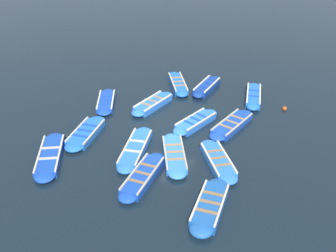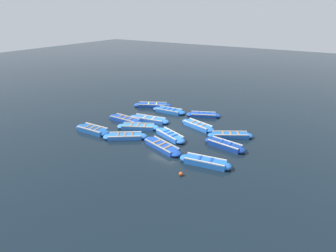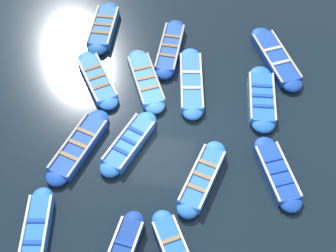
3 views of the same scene
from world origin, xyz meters
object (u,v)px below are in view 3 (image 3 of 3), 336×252
boat_tucked (277,173)px  boat_near_quay (36,234)px  boat_far_corner (191,82)px  boat_centre (262,98)px  boat_inner_gap (202,178)px  boat_outer_right (129,143)px  boat_end_of_row (97,79)px  boat_mid_row (103,28)px  boat_stern_in (276,58)px  boat_broadside (170,48)px  boat_alongside (79,146)px  boat_outer_left (146,80)px

boat_tucked → boat_near_quay: 8.80m
boat_far_corner → boat_centre: size_ratio=1.13×
boat_inner_gap → boat_outer_right: bearing=-19.7°
boat_tucked → boat_end_of_row: bearing=-23.3°
boat_end_of_row → boat_near_quay: boat_near_quay is taller
boat_outer_right → boat_mid_row: size_ratio=0.97×
boat_centre → boat_stern_in: bearing=-101.7°
boat_far_corner → boat_centre: 3.00m
boat_outer_right → boat_stern_in: size_ratio=0.86×
boat_tucked → boat_near_quay: size_ratio=0.93×
boat_inner_gap → boat_mid_row: boat_mid_row is taller
boat_broadside → boat_end_of_row: 3.59m
boat_inner_gap → boat_tucked: size_ratio=1.06×
boat_inner_gap → boat_stern_in: size_ratio=0.89×
boat_outer_right → boat_alongside: 1.93m
boat_mid_row → boat_near_quay: 10.15m
boat_broadside → boat_outer_right: size_ratio=1.08×
boat_stern_in → boat_near_quay: 12.28m
boat_tucked → boat_far_corner: bearing=-45.7°
boat_outer_left → boat_mid_row: boat_mid_row is taller
boat_broadside → boat_near_quay: size_ratio=1.03×
boat_far_corner → boat_mid_row: size_ratio=1.15×
boat_outer_left → boat_alongside: boat_outer_left is taller
boat_mid_row → boat_near_quay: boat_near_quay is taller
boat_inner_gap → boat_tucked: bearing=-165.5°
boat_stern_in → boat_near_quay: bearing=51.1°
boat_tucked → boat_outer_left: bearing=-32.5°
boat_outer_right → boat_near_quay: size_ratio=0.95×
boat_end_of_row → boat_centre: (-6.93, -0.14, -0.01)m
boat_inner_gap → boat_centre: size_ratio=0.98×
boat_inner_gap → boat_centre: bearing=-115.3°
boat_inner_gap → boat_far_corner: (1.02, -4.50, -0.02)m
boat_inner_gap → boat_near_quay: boat_near_quay is taller
boat_broadside → boat_centre: boat_broadside is taller
boat_mid_row → boat_centre: bearing=158.4°
boat_outer_right → boat_stern_in: boat_outer_right is taller
boat_inner_gap → boat_stern_in: boat_inner_gap is taller
boat_outer_left → boat_near_quay: size_ratio=1.02×
boat_mid_row → boat_tucked: 10.37m
boat_inner_gap → boat_broadside: bearing=-70.5°
boat_outer_right → boat_outer_left: (-0.02, -3.23, -0.01)m
boat_outer_left → boat_alongside: bearing=62.8°
boat_far_corner → boat_broadside: bearing=-56.1°
boat_stern_in → boat_mid_row: 7.94m
boat_broadside → boat_outer_left: bearing=70.9°
boat_inner_gap → boat_mid_row: bearing=-52.3°
boat_outer_left → boat_stern_in: (-5.38, -2.21, 0.00)m
boat_alongside → boat_near_quay: size_ratio=1.07×
boat_centre → boat_mid_row: bearing=-21.6°
boat_broadside → boat_alongside: bearing=65.6°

